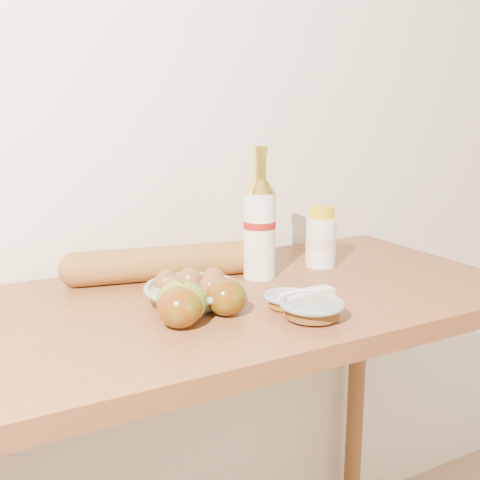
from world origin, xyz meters
name	(u,v)px	position (x,y,z in m)	size (l,w,h in m)	color
back_wall	(165,92)	(0.00, 1.51, 1.30)	(3.50, 0.02, 2.60)	white
table	(233,353)	(0.00, 1.18, 0.78)	(1.20, 0.60, 0.90)	#9D5C32
bourbon_bottle	(260,225)	(0.11, 1.26, 1.02)	(0.09, 0.09, 0.29)	white
cream_bottle	(321,239)	(0.29, 1.27, 0.97)	(0.08, 0.08, 0.14)	white
egg_bowl	(192,292)	(-0.10, 1.17, 0.93)	(0.23, 0.23, 0.06)	gray
baguette	(164,263)	(-0.08, 1.35, 0.94)	(0.45, 0.17, 0.07)	#B07435
apple_yellowgreen	(179,301)	(-0.15, 1.10, 0.94)	(0.09, 0.09, 0.08)	olive
apple_redgreen_front	(180,307)	(-0.16, 1.07, 0.94)	(0.08, 0.08, 0.07)	maroon
apple_redgreen_right	(226,297)	(-0.06, 1.09, 0.93)	(0.09, 0.09, 0.07)	maroon
sugar_bowl	(312,309)	(0.06, 0.99, 0.92)	(0.13, 0.13, 0.03)	gray
syrup_bowl	(288,300)	(0.06, 1.07, 0.91)	(0.09, 0.09, 0.03)	#94A29D
butter_stick	(307,299)	(0.09, 1.05, 0.92)	(0.12, 0.04, 0.03)	beige
apple_extra	(183,303)	(-0.15, 1.09, 0.94)	(0.09, 0.09, 0.08)	olive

